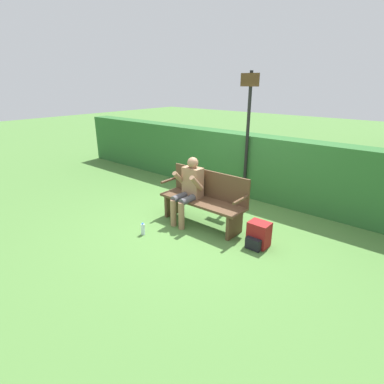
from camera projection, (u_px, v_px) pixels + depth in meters
ground_plane at (201, 224)px, 5.67m from camera, size 40.00×40.00×0.00m
hedge_back at (256, 166)px, 6.85m from camera, size 12.00×0.50×1.42m
park_bench at (204, 198)px, 5.55m from camera, size 1.69×0.50×0.99m
person_seated at (189, 187)px, 5.54m from camera, size 0.50×0.60×1.24m
backpack at (258, 235)px, 4.84m from camera, size 0.33×0.35×0.42m
water_bottle at (143, 229)px, 5.25m from camera, size 0.07×0.07×0.22m
signpost at (248, 130)px, 6.37m from camera, size 0.42×0.09×2.74m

